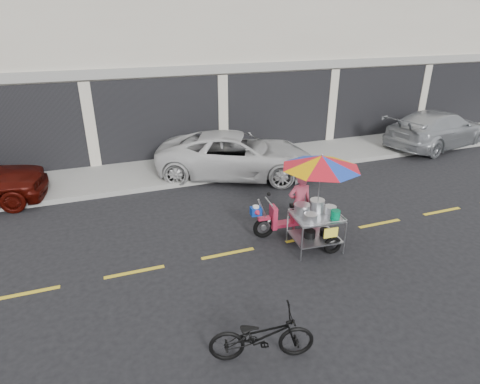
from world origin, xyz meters
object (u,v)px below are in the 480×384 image
object	(u,v)px
silver_pickup	(438,129)
food_vendor_rig	(312,186)
near_bicycle	(262,336)
white_pickup	(236,155)

from	to	relation	value
silver_pickup	food_vendor_rig	bearing A→B (deg)	106.93
silver_pickup	near_bicycle	distance (m)	13.07
near_bicycle	white_pickup	bearing A→B (deg)	-2.21
white_pickup	near_bicycle	distance (m)	7.63
food_vendor_rig	silver_pickup	bearing A→B (deg)	34.35
near_bicycle	food_vendor_rig	distance (m)	3.77
silver_pickup	food_vendor_rig	xyz separation A→B (m)	(-8.34, -4.73, 0.66)
white_pickup	near_bicycle	xyz separation A→B (m)	(-2.20, -7.30, -0.28)
food_vendor_rig	white_pickup	bearing A→B (deg)	96.50
white_pickup	silver_pickup	size ratio (longest dim) A/B	1.03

